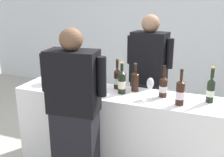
{
  "coord_description": "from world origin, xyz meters",
  "views": [
    {
      "loc": [
        0.85,
        -2.41,
        1.86
      ],
      "look_at": [
        -0.06,
        0.0,
        1.06
      ],
      "focal_mm": 42.22,
      "sensor_mm": 36.0,
      "label": 1
    }
  ],
  "objects_px": {
    "wine_bottle_3": "(103,80)",
    "ice_bucket": "(57,73)",
    "wine_bottle_0": "(180,92)",
    "wine_bottle_1": "(211,90)",
    "wine_glass": "(150,84)",
    "person_guest": "(75,121)",
    "wine_bottle_5": "(122,82)",
    "wine_bottle_2": "(117,78)",
    "wine_bottle_4": "(163,86)",
    "person_server": "(148,86)",
    "wine_bottle_6": "(135,80)"
  },
  "relations": [
    {
      "from": "wine_bottle_3",
      "to": "ice_bucket",
      "type": "xyz_separation_m",
      "value": [
        -0.6,
        0.09,
        -0.0
      ]
    },
    {
      "from": "wine_bottle_0",
      "to": "wine_bottle_1",
      "type": "height_order",
      "value": "wine_bottle_1"
    },
    {
      "from": "wine_bottle_1",
      "to": "ice_bucket",
      "type": "xyz_separation_m",
      "value": [
        -1.67,
        0.03,
        -0.01
      ]
    },
    {
      "from": "wine_glass",
      "to": "ice_bucket",
      "type": "height_order",
      "value": "ice_bucket"
    },
    {
      "from": "wine_bottle_3",
      "to": "person_guest",
      "type": "xyz_separation_m",
      "value": [
        -0.05,
        -0.55,
        -0.23
      ]
    },
    {
      "from": "wine_bottle_0",
      "to": "person_guest",
      "type": "xyz_separation_m",
      "value": [
        -0.86,
        -0.43,
        -0.24
      ]
    },
    {
      "from": "wine_bottle_5",
      "to": "wine_bottle_3",
      "type": "bearing_deg",
      "value": 177.04
    },
    {
      "from": "wine_bottle_3",
      "to": "wine_bottle_2",
      "type": "bearing_deg",
      "value": 42.28
    },
    {
      "from": "ice_bucket",
      "to": "wine_bottle_4",
      "type": "bearing_deg",
      "value": -2.16
    },
    {
      "from": "wine_bottle_4",
      "to": "person_server",
      "type": "bearing_deg",
      "value": 117.71
    },
    {
      "from": "wine_bottle_0",
      "to": "wine_bottle_5",
      "type": "bearing_deg",
      "value": 170.2
    },
    {
      "from": "wine_bottle_2",
      "to": "person_guest",
      "type": "relative_size",
      "value": 0.2
    },
    {
      "from": "person_server",
      "to": "wine_glass",
      "type": "bearing_deg",
      "value": -75.53
    },
    {
      "from": "wine_bottle_2",
      "to": "person_guest",
      "type": "xyz_separation_m",
      "value": [
        -0.17,
        -0.66,
        -0.23
      ]
    },
    {
      "from": "wine_bottle_4",
      "to": "wine_bottle_5",
      "type": "xyz_separation_m",
      "value": [
        -0.42,
        -0.05,
        0.01
      ]
    },
    {
      "from": "wine_bottle_6",
      "to": "wine_glass",
      "type": "bearing_deg",
      "value": -37.05
    },
    {
      "from": "wine_bottle_1",
      "to": "wine_bottle_2",
      "type": "bearing_deg",
      "value": 176.58
    },
    {
      "from": "wine_bottle_1",
      "to": "wine_bottle_6",
      "type": "bearing_deg",
      "value": 176.04
    },
    {
      "from": "wine_bottle_1",
      "to": "wine_bottle_2",
      "type": "xyz_separation_m",
      "value": [
        -0.95,
        0.06,
        -0.01
      ]
    },
    {
      "from": "wine_bottle_5",
      "to": "wine_glass",
      "type": "height_order",
      "value": "wine_bottle_5"
    },
    {
      "from": "wine_bottle_6",
      "to": "wine_glass",
      "type": "relative_size",
      "value": 1.45
    },
    {
      "from": "wine_glass",
      "to": "wine_bottle_3",
      "type": "bearing_deg",
      "value": 175.51
    },
    {
      "from": "wine_bottle_0",
      "to": "wine_bottle_4",
      "type": "height_order",
      "value": "wine_bottle_0"
    },
    {
      "from": "wine_bottle_2",
      "to": "wine_bottle_5",
      "type": "height_order",
      "value": "wine_bottle_5"
    },
    {
      "from": "wine_bottle_2",
      "to": "wine_bottle_3",
      "type": "distance_m",
      "value": 0.16
    },
    {
      "from": "wine_bottle_2",
      "to": "ice_bucket",
      "type": "distance_m",
      "value": 0.73
    },
    {
      "from": "wine_bottle_4",
      "to": "wine_glass",
      "type": "bearing_deg",
      "value": -145.02
    },
    {
      "from": "wine_bottle_1",
      "to": "wine_bottle_5",
      "type": "relative_size",
      "value": 1.05
    },
    {
      "from": "wine_bottle_6",
      "to": "person_server",
      "type": "distance_m",
      "value": 0.48
    },
    {
      "from": "wine_bottle_4",
      "to": "ice_bucket",
      "type": "bearing_deg",
      "value": 177.84
    },
    {
      "from": "wine_bottle_2",
      "to": "wine_glass",
      "type": "distance_m",
      "value": 0.42
    },
    {
      "from": "wine_bottle_4",
      "to": "wine_bottle_6",
      "type": "relative_size",
      "value": 1.07
    },
    {
      "from": "wine_bottle_0",
      "to": "wine_glass",
      "type": "relative_size",
      "value": 1.63
    },
    {
      "from": "wine_bottle_0",
      "to": "wine_bottle_2",
      "type": "bearing_deg",
      "value": 161.93
    },
    {
      "from": "wine_bottle_2",
      "to": "wine_bottle_4",
      "type": "distance_m",
      "value": 0.51
    },
    {
      "from": "wine_bottle_0",
      "to": "wine_glass",
      "type": "xyz_separation_m",
      "value": [
        -0.29,
        0.07,
        0.02
      ]
    },
    {
      "from": "person_guest",
      "to": "wine_bottle_4",
      "type": "bearing_deg",
      "value": 40.82
    },
    {
      "from": "wine_glass",
      "to": "person_server",
      "type": "bearing_deg",
      "value": 104.47
    },
    {
      "from": "wine_bottle_3",
      "to": "wine_glass",
      "type": "relative_size",
      "value": 1.54
    },
    {
      "from": "wine_bottle_4",
      "to": "person_server",
      "type": "height_order",
      "value": "person_server"
    },
    {
      "from": "wine_bottle_6",
      "to": "person_guest",
      "type": "height_order",
      "value": "person_guest"
    },
    {
      "from": "wine_bottle_2",
      "to": "wine_bottle_3",
      "type": "xyz_separation_m",
      "value": [
        -0.12,
        -0.11,
        0.0
      ]
    },
    {
      "from": "wine_glass",
      "to": "wine_bottle_0",
      "type": "bearing_deg",
      "value": -14.03
    },
    {
      "from": "wine_glass",
      "to": "wine_bottle_1",
      "type": "bearing_deg",
      "value": 9.75
    },
    {
      "from": "person_server",
      "to": "ice_bucket",
      "type": "bearing_deg",
      "value": -154.79
    },
    {
      "from": "wine_bottle_0",
      "to": "wine_bottle_5",
      "type": "distance_m",
      "value": 0.6
    },
    {
      "from": "wine_bottle_4",
      "to": "person_guest",
      "type": "bearing_deg",
      "value": -139.18
    },
    {
      "from": "wine_bottle_2",
      "to": "wine_glass",
      "type": "bearing_deg",
      "value": -20.97
    },
    {
      "from": "person_guest",
      "to": "wine_bottle_1",
      "type": "bearing_deg",
      "value": 28.28
    },
    {
      "from": "wine_bottle_1",
      "to": "wine_bottle_3",
      "type": "height_order",
      "value": "wine_bottle_1"
    }
  ]
}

